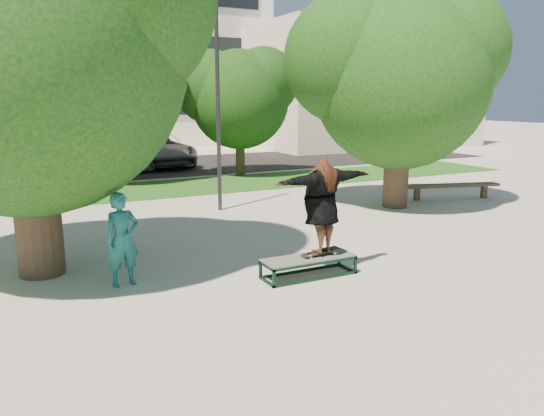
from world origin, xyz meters
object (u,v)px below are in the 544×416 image
tree_right (397,71)px  grind_box (309,267)px  bystander (122,239)px  car_grey (158,149)px  car_silver_b (126,155)px  tree_left (15,33)px  lamppost (218,103)px  bench (451,186)px

tree_right → grind_box: (-5.64, -4.50, -3.90)m
tree_right → bystander: size_ratio=3.85×
tree_right → bystander: (-8.84, -3.40, -3.25)m
car_grey → bystander: bearing=-108.5°
car_silver_b → tree_left: bearing=-109.5°
tree_right → lamppost: size_ratio=1.07×
car_grey → car_silver_b: 1.81m
lamppost → bystander: (-3.92, -5.31, -2.30)m
bystander → car_grey: (5.14, 16.81, -0.06)m
tree_right → car_grey: tree_right is taller
grind_box → bench: (8.22, 4.58, 0.23)m
lamppost → car_silver_b: (-0.50, 10.94, -2.51)m
tree_right → car_silver_b: size_ratio=1.47×
grind_box → lamppost: bearing=83.6°
tree_left → grind_box: size_ratio=3.95×
lamppost → bench: bearing=-13.8°
bystander → tree_right: bearing=10.7°
car_grey → lamppost: bearing=-97.5°
lamppost → car_grey: bearing=84.0°
tree_right → bystander: 10.01m
tree_right → car_grey: size_ratio=1.15×
tree_left → grind_box: tree_left is taller
lamppost → tree_left: bearing=-143.6°
tree_left → lamppost: 6.70m
grind_box → bystander: bearing=160.9°
bench → car_silver_b: size_ratio=0.74×
tree_left → bystander: bearing=-45.8°
car_silver_b → lamppost: bearing=-89.0°
car_grey → car_silver_b: car_grey is taller
tree_left → car_silver_b: size_ratio=1.60×
car_grey → car_silver_b: bearing=-163.5°
tree_right → grind_box: tree_right is taller
lamppost → bench: 8.19m
bystander → car_silver_b: size_ratio=0.38×
grind_box → bench: 9.42m
tree_left → car_grey: tree_left is taller
bench → car_silver_b: bearing=138.3°
tree_right → grind_box: bearing=-141.4°
grind_box → bench: bench is taller
tree_left → lamppost: size_ratio=1.16×
tree_right → bystander: bearing=-159.0°
lamppost → bystander: bearing=-126.4°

